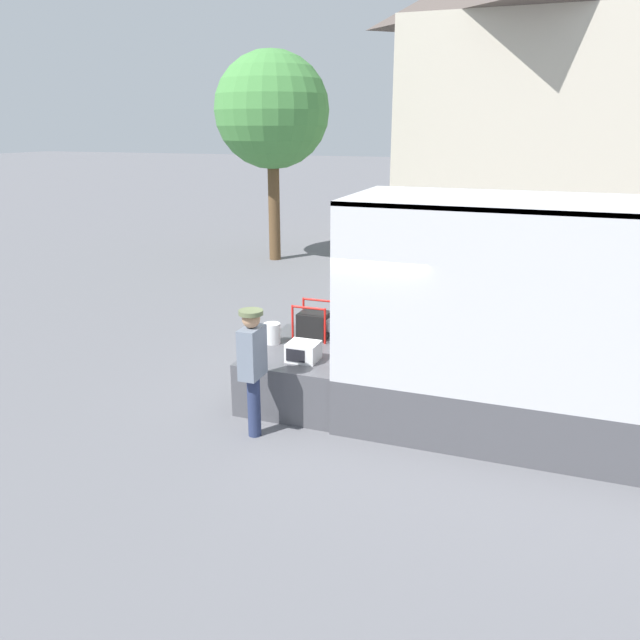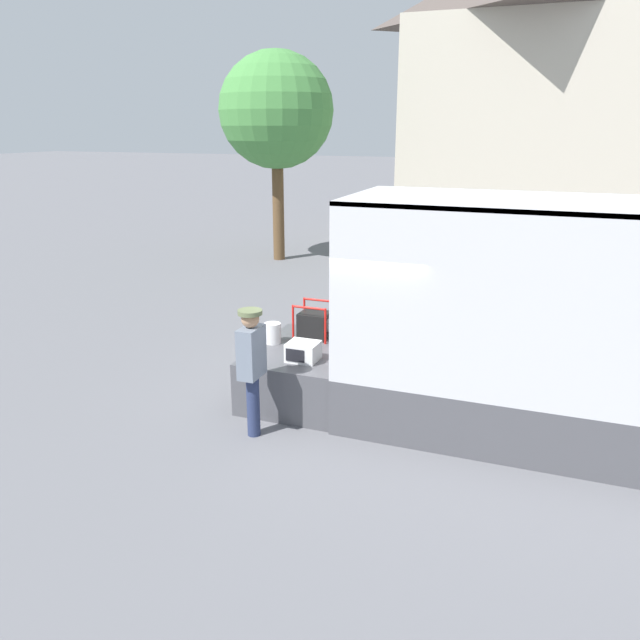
# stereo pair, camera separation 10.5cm
# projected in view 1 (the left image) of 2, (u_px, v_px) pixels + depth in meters

# --- Properties ---
(ground_plane) EXTENTS (160.00, 160.00, 0.00)m
(ground_plane) POSITION_uv_depth(u_px,v_px,m) (353.00, 403.00, 9.67)
(ground_plane) COLOR slate
(box_truck) EXTENTS (6.49, 2.22, 3.22)m
(box_truck) POSITION_uv_depth(u_px,v_px,m) (629.00, 379.00, 8.15)
(box_truck) COLOR silver
(box_truck) RESTS_ON ground
(tailgate_deck) EXTENTS (1.54, 2.11, 0.80)m
(tailgate_deck) POSITION_uv_depth(u_px,v_px,m) (306.00, 372.00, 9.80)
(tailgate_deck) COLOR #4C4C51
(tailgate_deck) RESTS_ON ground
(microwave) EXTENTS (0.45, 0.41, 0.27)m
(microwave) POSITION_uv_depth(u_px,v_px,m) (303.00, 351.00, 9.14)
(microwave) COLOR white
(microwave) RESTS_ON tailgate_deck
(portable_generator) EXTENTS (0.59, 0.52, 0.58)m
(portable_generator) POSITION_uv_depth(u_px,v_px,m) (315.00, 325.00, 10.11)
(portable_generator) COLOR black
(portable_generator) RESTS_ON tailgate_deck
(orange_bucket) EXTENTS (0.27, 0.27, 0.33)m
(orange_bucket) POSITION_uv_depth(u_px,v_px,m) (272.00, 333.00, 9.87)
(orange_bucket) COLOR silver
(orange_bucket) RESTS_ON tailgate_deck
(worker_person) EXTENTS (0.32, 0.44, 1.81)m
(worker_person) POSITION_uv_depth(u_px,v_px,m) (252.00, 359.00, 8.33)
(worker_person) COLOR navy
(worker_person) RESTS_ON ground
(house_backdrop) EXTENTS (7.93, 6.60, 9.89)m
(house_backdrop) POSITION_uv_depth(u_px,v_px,m) (526.00, 97.00, 20.77)
(house_backdrop) COLOR beige
(house_backdrop) RESTS_ON ground
(street_tree) EXTENTS (3.47, 3.47, 6.30)m
(street_tree) POSITION_uv_depth(u_px,v_px,m) (272.00, 111.00, 18.78)
(street_tree) COLOR brown
(street_tree) RESTS_ON ground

